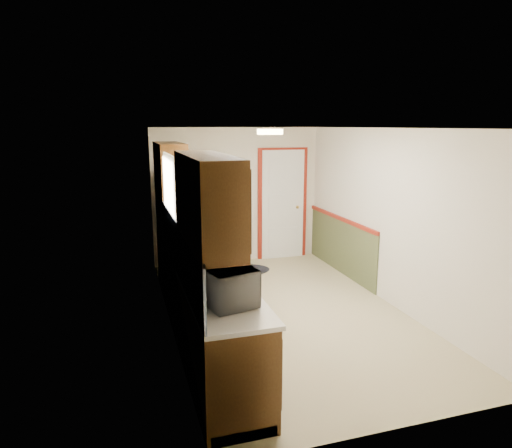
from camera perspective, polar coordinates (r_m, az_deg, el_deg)
room_shell at (r=5.82m, az=3.86°, el=-0.02°), size 3.20×5.20×2.52m
kitchen_run at (r=5.34m, az=-7.63°, el=-5.58°), size 0.63×4.00×2.20m
back_wall_trim at (r=8.25m, az=4.85°, el=1.42°), size 1.12×2.30×2.08m
ceiling_fixture at (r=5.40m, az=1.76°, el=11.46°), size 0.30×0.30×0.06m
microwave at (r=3.94m, az=-3.89°, el=-6.95°), size 0.46×0.65×0.40m
refrigerator at (r=7.60m, az=-8.95°, el=0.12°), size 0.72×0.72×1.71m
rug at (r=7.85m, az=-1.92°, el=-5.77°), size 1.08×0.77×0.01m
cooktop at (r=6.30m, az=-8.82°, el=-1.52°), size 0.53×0.64×0.02m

